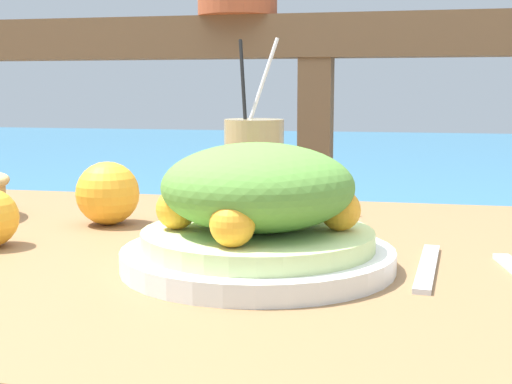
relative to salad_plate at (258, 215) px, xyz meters
The scene contains 7 objects.
patio_table 0.19m from the salad_plate, 130.76° to the left, with size 1.10×0.74×0.77m.
railing_fence 0.87m from the salad_plate, 93.88° to the left, with size 2.80×0.08×1.10m.
sea_backdrop 3.41m from the salad_plate, 91.00° to the left, with size 12.00×4.00×0.58m.
salad_plate is the anchor object (origin of this frame).
drink_glass 0.29m from the salad_plate, 103.22° to the left, with size 0.08×0.08×0.24m.
fork 0.17m from the salad_plate, 10.17° to the left, with size 0.03×0.18×0.00m.
orange_near_glass 0.30m from the salad_plate, 142.79° to the left, with size 0.08×0.08×0.08m.
Camera 1 is at (0.20, -0.73, 0.95)m, focal length 50.00 mm.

